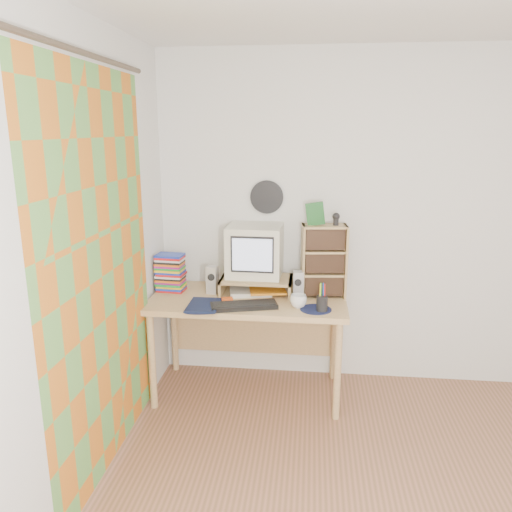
% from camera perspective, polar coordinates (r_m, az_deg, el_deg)
% --- Properties ---
extents(back_wall, '(3.50, 0.00, 3.50)m').
position_cam_1_polar(back_wall, '(3.85, 15.20, 3.70)').
color(back_wall, silver).
rests_on(back_wall, floor).
extents(left_wall, '(0.00, 3.50, 3.50)m').
position_cam_1_polar(left_wall, '(2.40, -22.72, -3.17)').
color(left_wall, silver).
rests_on(left_wall, floor).
extents(curtain, '(0.00, 2.20, 2.20)m').
position_cam_1_polar(curtain, '(2.82, -17.18, -2.30)').
color(curtain, '#C66A1C').
rests_on(curtain, left_wall).
extents(wall_disc, '(0.25, 0.02, 0.25)m').
position_cam_1_polar(wall_disc, '(3.77, 1.24, 6.75)').
color(wall_disc, black).
rests_on(wall_disc, back_wall).
extents(desk, '(1.40, 0.70, 0.75)m').
position_cam_1_polar(desk, '(3.71, -0.78, -6.41)').
color(desk, tan).
rests_on(desk, floor).
extents(monitor_riser, '(0.52, 0.30, 0.12)m').
position_cam_1_polar(monitor_riser, '(3.66, 0.05, -2.88)').
color(monitor_riser, tan).
rests_on(monitor_riser, desk).
extents(crt_monitor, '(0.41, 0.41, 0.37)m').
position_cam_1_polar(crt_monitor, '(3.65, -0.16, 0.54)').
color(crt_monitor, beige).
rests_on(crt_monitor, monitor_riser).
extents(speaker_left, '(0.09, 0.09, 0.21)m').
position_cam_1_polar(speaker_left, '(3.68, -5.01, -2.71)').
color(speaker_left, silver).
rests_on(speaker_left, desk).
extents(speaker_right, '(0.08, 0.08, 0.20)m').
position_cam_1_polar(speaker_right, '(3.57, 4.84, -3.30)').
color(speaker_right, silver).
rests_on(speaker_right, desk).
extents(keyboard, '(0.47, 0.27, 0.03)m').
position_cam_1_polar(keyboard, '(3.40, -1.39, -5.70)').
color(keyboard, black).
rests_on(keyboard, desk).
extents(dvd_stack, '(0.21, 0.16, 0.28)m').
position_cam_1_polar(dvd_stack, '(3.77, -9.72, -1.88)').
color(dvd_stack, brown).
rests_on(dvd_stack, desk).
extents(cd_rack, '(0.33, 0.20, 0.52)m').
position_cam_1_polar(cd_rack, '(3.60, 7.73, -0.56)').
color(cd_rack, tan).
rests_on(cd_rack, desk).
extents(mug, '(0.14, 0.14, 0.09)m').
position_cam_1_polar(mug, '(3.40, 4.86, -5.16)').
color(mug, white).
rests_on(mug, desk).
extents(diary, '(0.26, 0.20, 0.05)m').
position_cam_1_polar(diary, '(3.44, -7.74, -5.37)').
color(diary, '#0E1635').
rests_on(diary, desk).
extents(mousepad, '(0.24, 0.24, 0.00)m').
position_cam_1_polar(mousepad, '(3.39, 6.85, -6.07)').
color(mousepad, '#101938').
rests_on(mousepad, desk).
extents(pen_cup, '(0.09, 0.09, 0.15)m').
position_cam_1_polar(pen_cup, '(3.34, 7.57, -5.07)').
color(pen_cup, black).
rests_on(pen_cup, desk).
extents(papers, '(0.33, 0.27, 0.04)m').
position_cam_1_polar(papers, '(3.68, 0.12, -4.02)').
color(papers, silver).
rests_on(papers, desk).
extents(red_box, '(0.09, 0.07, 0.04)m').
position_cam_1_polar(red_box, '(3.48, -3.30, -5.11)').
color(red_box, '#D14B16').
rests_on(red_box, desk).
extents(game_box, '(0.13, 0.04, 0.16)m').
position_cam_1_polar(game_box, '(3.52, 6.78, 4.81)').
color(game_box, '#164F1C').
rests_on(game_box, cd_rack).
extents(webcam, '(0.06, 0.06, 0.09)m').
position_cam_1_polar(webcam, '(3.54, 9.13, 4.20)').
color(webcam, black).
rests_on(webcam, cd_rack).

